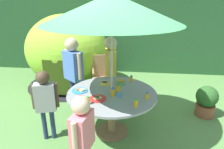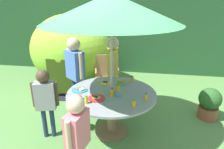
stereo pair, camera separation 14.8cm
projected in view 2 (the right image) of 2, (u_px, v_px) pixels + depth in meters
The scene contains 23 objects.
ground_plane at pixel (111, 132), 3.33m from camera, with size 10.00×10.00×0.02m, color #548442.
hedge_backdrop at pixel (129, 36), 6.02m from camera, with size 9.00×0.70×2.08m, color #234C28.
garden_table at pixel (111, 101), 3.12m from camera, with size 1.39×1.39×0.72m.
patio_umbrella at pixel (111, 9), 2.63m from camera, with size 1.92×1.92×2.16m.
wooden_chair at pixel (107, 74), 4.41m from camera, with size 0.61×0.54×0.93m.
dome_tent at pixel (71, 51), 4.97m from camera, with size 2.09×2.09×1.76m.
potted_plant at pixel (209, 103), 3.61m from camera, with size 0.40×0.40×0.59m.
child_in_yellow_shirt at pixel (113, 63), 3.90m from camera, with size 0.25×0.47×1.41m.
child_in_blue_shirt at pixel (75, 65), 3.73m from camera, with size 0.42×0.40×1.44m.
child_in_grey_shirt at pixel (45, 96), 2.97m from camera, with size 0.38×0.23×1.13m.
child_in_pink_shirt at pixel (77, 130), 2.16m from camera, with size 0.22×0.39×1.15m.
snack_bowl at pixel (121, 82), 3.37m from camera, with size 0.15×0.15×0.08m.
plate_mid_right at pixel (105, 83), 3.38m from camera, with size 0.18×0.18×0.03m.
plate_center_front at pixel (96, 98), 2.87m from camera, with size 0.25×0.25×0.03m.
plate_near_left at pixel (80, 90), 3.14m from camera, with size 0.25×0.25×0.03m.
juice_bottle_near_right at pixel (118, 89), 3.05m from camera, with size 0.06×0.06×0.13m.
juice_bottle_far_left at pixel (112, 92), 2.94m from camera, with size 0.06×0.06×0.13m.
juice_bottle_far_right at pixel (134, 104), 2.63m from camera, with size 0.05×0.05×0.11m.
juice_bottle_center_back at pixel (86, 100), 2.73m from camera, with size 0.05×0.05×0.11m.
juice_bottle_mid_left at pixel (146, 97), 2.83m from camera, with size 0.05×0.05×0.11m.
juice_bottle_front_edge at pixel (132, 79), 3.45m from camera, with size 0.05×0.05×0.11m.
cup_near at pixel (79, 97), 2.84m from camera, with size 0.07×0.07×0.07m, color #E04C47.
cup_far at pixel (118, 95), 2.93m from camera, with size 0.07×0.07×0.06m, color #4C99D8.
Camera 2 is at (0.46, -2.73, 2.07)m, focal length 31.86 mm.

